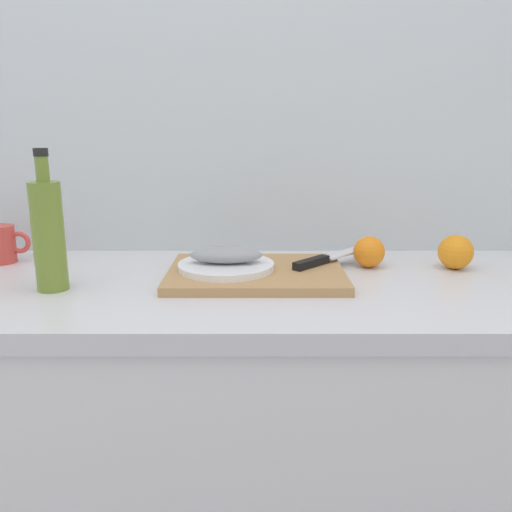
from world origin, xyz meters
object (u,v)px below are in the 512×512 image
chef_knife (325,259)px  coffee_mug_1 (0,244)px  cutting_board (256,273)px  olive_oil_bottle (48,233)px  white_plate (226,266)px  fish_fillet (226,255)px

chef_knife → coffee_mug_1: bearing=128.5°
cutting_board → olive_oil_bottle: bearing=-168.1°
white_plate → chef_knife: bearing=15.4°
fish_fillet → chef_knife: 0.24m
fish_fillet → chef_knife: size_ratio=0.71×
fish_fillet → chef_knife: (0.23, 0.06, -0.02)m
fish_fillet → cutting_board: bearing=3.0°
olive_oil_bottle → coffee_mug_1: 0.32m
cutting_board → fish_fillet: bearing=-177.0°
fish_fillet → coffee_mug_1: 0.59m
cutting_board → olive_oil_bottle: olive_oil_bottle is taller
olive_oil_bottle → coffee_mug_1: olive_oil_bottle is taller
white_plate → coffee_mug_1: 0.59m
white_plate → fish_fillet: fish_fillet is taller
cutting_board → fish_fillet: fish_fillet is taller
cutting_board → white_plate: size_ratio=1.82×
chef_knife → olive_oil_bottle: 0.61m
fish_fillet → coffee_mug_1: coffee_mug_1 is taller
cutting_board → coffee_mug_1: size_ratio=3.34×
cutting_board → coffee_mug_1: bearing=167.9°
fish_fillet → chef_knife: fish_fillet is taller
cutting_board → white_plate: bearing=-177.0°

